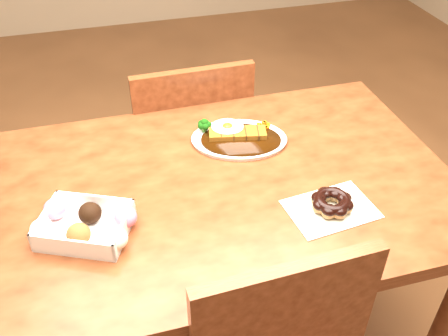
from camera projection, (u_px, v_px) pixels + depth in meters
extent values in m
cube|color=#481E0E|center=(226.00, 187.00, 1.32)|extent=(1.20, 0.80, 0.04)
cylinder|color=#481E0E|center=(442.00, 331.00, 1.41)|extent=(0.06, 0.06, 0.71)
cylinder|color=#481E0E|center=(46.00, 236.00, 1.70)|extent=(0.06, 0.06, 0.71)
cylinder|color=#481E0E|center=(337.00, 182.00, 1.92)|extent=(0.06, 0.06, 0.71)
cube|color=#481E0E|center=(186.00, 150.00, 1.96)|extent=(0.43, 0.43, 0.04)
cylinder|color=#481E0E|center=(216.00, 162.00, 2.27)|extent=(0.04, 0.04, 0.41)
cylinder|color=#481E0E|center=(141.00, 176.00, 2.19)|extent=(0.04, 0.04, 0.41)
cylinder|color=#481E0E|center=(239.00, 211.00, 2.01)|extent=(0.04, 0.04, 0.41)
cylinder|color=#481E0E|center=(156.00, 229.00, 1.93)|extent=(0.04, 0.04, 0.41)
cube|color=#481E0E|center=(195.00, 124.00, 1.67)|extent=(0.40, 0.04, 0.40)
cube|color=#481E0E|center=(284.00, 330.00, 1.05)|extent=(0.40, 0.05, 0.40)
ellipsoid|color=white|center=(239.00, 140.00, 1.45)|extent=(0.31, 0.26, 0.01)
ellipsoid|color=black|center=(241.00, 140.00, 1.43)|extent=(0.27, 0.22, 0.01)
cube|color=#6B380C|center=(237.00, 134.00, 1.44)|extent=(0.17, 0.09, 0.02)
ellipsoid|color=white|center=(227.00, 127.00, 1.45)|extent=(0.11, 0.10, 0.01)
ellipsoid|color=#FFB214|center=(227.00, 126.00, 1.45)|extent=(0.03, 0.03, 0.02)
cube|color=white|center=(85.00, 225.00, 1.14)|extent=(0.24, 0.22, 0.05)
ellipsoid|color=beige|center=(42.00, 230.00, 1.13)|extent=(0.05, 0.05, 0.05)
ellipsoid|color=brown|center=(79.00, 234.00, 1.11)|extent=(0.05, 0.05, 0.05)
ellipsoid|color=beige|center=(116.00, 239.00, 1.10)|extent=(0.05, 0.05, 0.05)
ellipsoid|color=pink|center=(55.00, 209.00, 1.18)|extent=(0.05, 0.05, 0.05)
ellipsoid|color=black|center=(90.00, 213.00, 1.17)|extent=(0.05, 0.05, 0.05)
ellipsoid|color=pink|center=(126.00, 217.00, 1.16)|extent=(0.05, 0.05, 0.05)
cube|color=silver|center=(331.00, 209.00, 1.22)|extent=(0.23, 0.17, 0.00)
torus|color=olive|center=(332.00, 203.00, 1.21)|extent=(0.11, 0.11, 0.03)
torus|color=black|center=(332.00, 201.00, 1.20)|extent=(0.10, 0.10, 0.02)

